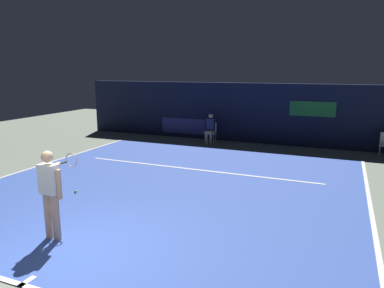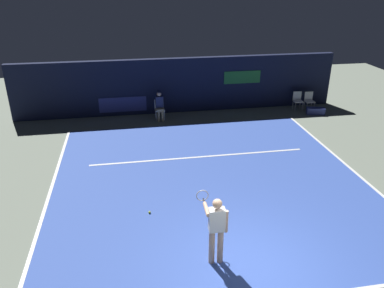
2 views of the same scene
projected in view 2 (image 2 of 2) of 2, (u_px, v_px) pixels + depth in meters
The scene contains 12 objects.
ground_plane at pixel (210, 181), 12.43m from camera, with size 30.58×30.58×0.00m, color gray.
court_surface at pixel (210, 181), 12.42m from camera, with size 10.12×10.28×0.01m, color #3856B2.
line_sideline_left at pixel (351, 169), 13.21m from camera, with size 0.10×10.28×0.01m, color white.
line_sideline_right at pixel (49, 195), 11.63m from camera, with size 0.10×10.28×0.01m, color white.
line_service at pixel (199, 157), 14.04m from camera, with size 7.90×0.10×0.01m, color white.
back_wall at pixel (179, 85), 18.17m from camera, with size 15.36×0.33×2.60m.
tennis_player at pixel (216, 227), 8.60m from camera, with size 0.59×0.94×1.73m.
line_judge_on_chair at pixel (160, 105), 17.38m from camera, with size 0.46×0.54×1.32m.
courtside_chair_near at pixel (309, 100), 18.71m from camera, with size 0.45×0.43×0.88m.
courtside_chair_far at pixel (298, 100), 18.74m from camera, with size 0.46×0.44×0.88m.
tennis_ball at pixel (150, 212), 10.75m from camera, with size 0.07×0.07×0.07m, color #CCE033.
equipment_bag at pixel (316, 111), 18.25m from camera, with size 0.84×0.32×0.32m, color navy.
Camera 2 is at (-2.42, -6.42, 6.23)m, focal length 35.70 mm.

